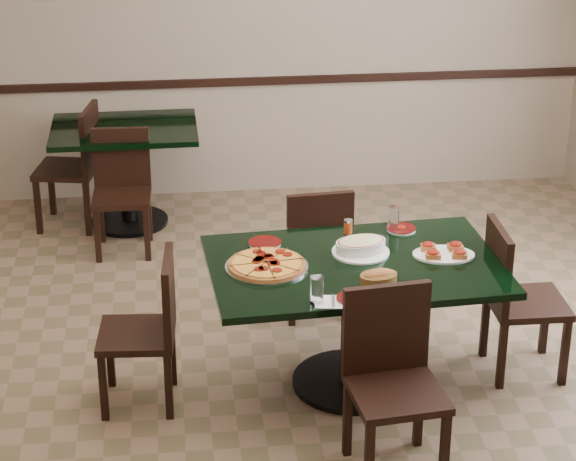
{
  "coord_description": "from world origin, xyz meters",
  "views": [
    {
      "loc": [
        -0.7,
        -5.54,
        3.34
      ],
      "look_at": [
        -0.09,
        0.0,
        0.86
      ],
      "focal_mm": 70.0,
      "sensor_mm": 36.0,
      "label": 1
    }
  ],
  "objects": [
    {
      "name": "chair_far",
      "position": [
        0.15,
        0.61,
        0.48
      ],
      "size": [
        0.44,
        0.44,
        0.86
      ],
      "rotation": [
        0.0,
        0.0,
        3.23
      ],
      "color": "black",
      "rests_on": "floor"
    },
    {
      "name": "chair_near",
      "position": [
        0.31,
        -0.95,
        0.52
      ],
      "size": [
        0.48,
        0.48,
        0.93
      ],
      "rotation": [
        0.0,
        0.0,
        0.12
      ],
      "color": "black",
      "rests_on": "floor"
    },
    {
      "name": "napkin_setting",
      "position": [
        0.05,
        -0.64,
        0.75
      ],
      "size": [
        0.16,
        0.16,
        0.01
      ],
      "rotation": [
        0.0,
        0.0,
        -0.13
      ],
      "color": "white",
      "rests_on": "main_table"
    },
    {
      "name": "pepperoni_pizza",
      "position": [
        -0.22,
        -0.22,
        0.77
      ],
      "size": [
        0.44,
        0.44,
        0.04
      ],
      "rotation": [
        0.0,
        0.0,
        0.12
      ],
      "color": "silver",
      "rests_on": "main_table"
    },
    {
      "name": "floor",
      "position": [
        0.0,
        0.0,
        0.0
      ],
      "size": [
        5.5,
        5.5,
        0.0
      ],
      "primitive_type": "plane",
      "color": "brown",
      "rests_on": "ground"
    },
    {
      "name": "back_chair_near",
      "position": [
        -1.05,
        1.78,
        0.47
      ],
      "size": [
        0.41,
        0.41,
        0.85
      ],
      "rotation": [
        0.0,
        0.0,
        -0.03
      ],
      "color": "black",
      "rests_on": "floor"
    },
    {
      "name": "side_plate_far_r",
      "position": [
        0.58,
        0.19,
        0.76
      ],
      "size": [
        0.17,
        0.17,
        0.03
      ],
      "rotation": [
        0.0,
        0.0,
        -0.09
      ],
      "color": "white",
      "rests_on": "main_table"
    },
    {
      "name": "pepper_shaker",
      "position": [
        0.27,
        0.17,
        0.79
      ],
      "size": [
        0.05,
        0.05,
        0.08
      ],
      "color": "#C03E14",
      "rests_on": "main_table"
    },
    {
      "name": "lasagna_casserole",
      "position": [
        0.3,
        -0.09,
        0.8
      ],
      "size": [
        0.32,
        0.31,
        0.09
      ],
      "rotation": [
        0.0,
        0.0,
        0.24
      ],
      "color": "white",
      "rests_on": "main_table"
    },
    {
      "name": "side_plate_near",
      "position": [
        0.17,
        -0.64,
        0.76
      ],
      "size": [
        0.18,
        0.18,
        0.02
      ],
      "rotation": [
        0.0,
        0.0,
        0.33
      ],
      "color": "white",
      "rests_on": "main_table"
    },
    {
      "name": "bread_basket",
      "position": [
        0.33,
        -0.48,
        0.79
      ],
      "size": [
        0.22,
        0.17,
        0.09
      ],
      "rotation": [
        0.0,
        0.0,
        0.21
      ],
      "color": "brown",
      "rests_on": "main_table"
    },
    {
      "name": "bruschetta_platter",
      "position": [
        0.74,
        -0.18,
        0.77
      ],
      "size": [
        0.36,
        0.27,
        0.05
      ],
      "rotation": [
        0.0,
        0.0,
        -0.12
      ],
      "color": "white",
      "rests_on": "main_table"
    },
    {
      "name": "main_table",
      "position": [
        0.25,
        -0.21,
        0.57
      ],
      "size": [
        1.62,
        1.1,
        0.75
      ],
      "rotation": [
        0.0,
        0.0,
        0.07
      ],
      "color": "black",
      "rests_on": "floor"
    },
    {
      "name": "water_glass_b",
      "position": [
        -0.01,
        -0.64,
        0.82
      ],
      "size": [
        0.07,
        0.07,
        0.14
      ],
      "primitive_type": "cylinder",
      "color": "white",
      "rests_on": "main_table"
    },
    {
      "name": "back_table",
      "position": [
        -1.03,
        2.2,
        0.52
      ],
      "size": [
        1.05,
        0.77,
        0.75
      ],
      "rotation": [
        0.0,
        0.0,
        0.01
      ],
      "color": "black",
      "rests_on": "floor"
    },
    {
      "name": "chair_left",
      "position": [
        -0.85,
        -0.27,
        0.48
      ],
      "size": [
        0.43,
        0.43,
        0.86
      ],
      "rotation": [
        0.0,
        0.0,
        -1.64
      ],
      "color": "black",
      "rests_on": "floor"
    },
    {
      "name": "side_plate_far_l",
      "position": [
        -0.21,
        0.08,
        0.76
      ],
      "size": [
        0.18,
        0.18,
        0.02
      ],
      "rotation": [
        0.0,
        0.0,
        -0.13
      ],
      "color": "white",
      "rests_on": "main_table"
    },
    {
      "name": "chair_right",
      "position": [
        1.16,
        -0.17,
        0.5
      ],
      "size": [
        0.42,
        0.42,
        0.89
      ],
      "rotation": [
        0.0,
        0.0,
        1.56
      ],
      "color": "black",
      "rests_on": "floor"
    },
    {
      "name": "back_chair_left",
      "position": [
        -1.38,
        2.2,
        0.51
      ],
      "size": [
        0.5,
        0.5,
        0.91
      ],
      "rotation": [
        0.0,
        0.0,
        -1.76
      ],
      "color": "black",
      "rests_on": "floor"
    },
    {
      "name": "room_shell",
      "position": [
        1.02,
        1.73,
        1.17
      ],
      "size": [
        5.5,
        5.5,
        5.5
      ],
      "color": "white",
      "rests_on": "floor"
    },
    {
      "name": "water_glass_a",
      "position": [
        0.54,
        0.21,
        0.82
      ],
      "size": [
        0.06,
        0.06,
        0.14
      ],
      "primitive_type": "cylinder",
      "color": "white",
      "rests_on": "main_table"
    }
  ]
}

